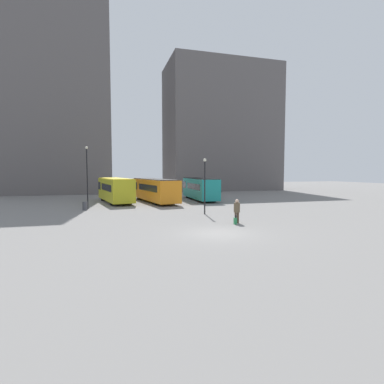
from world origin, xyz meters
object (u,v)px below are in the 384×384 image
(trash_bin, at_px, (85,206))
(bus_2, at_px, (200,188))
(suitcase, at_px, (235,221))
(lamp_post_0, at_px, (205,181))
(bus_0, at_px, (115,189))
(traveler, at_px, (237,209))
(bus_1, at_px, (154,189))
(lamp_post_1, at_px, (87,173))

(trash_bin, bearing_deg, bus_2, 26.59)
(bus_2, height_order, trash_bin, bus_2)
(suitcase, relative_size, lamp_post_0, 0.14)
(bus_0, xyz_separation_m, bus_2, (11.33, 0.28, -0.04))
(bus_0, relative_size, traveler, 5.70)
(bus_0, height_order, suitcase, bus_0)
(bus_0, height_order, bus_1, bus_0)
(suitcase, height_order, trash_bin, trash_bin)
(bus_2, bearing_deg, bus_1, 99.04)
(bus_0, height_order, trash_bin, bus_0)
(bus_2, xyz_separation_m, trash_bin, (-14.51, -7.26, -1.20))
(lamp_post_0, distance_m, lamp_post_1, 12.66)
(bus_1, bearing_deg, traveler, -177.79)
(bus_2, relative_size, suitcase, 14.30)
(bus_0, height_order, bus_2, bus_0)
(bus_2, distance_m, lamp_post_1, 15.78)
(suitcase, bearing_deg, traveler, -28.94)
(bus_1, distance_m, bus_2, 6.51)
(bus_1, height_order, lamp_post_1, lamp_post_1)
(bus_2, height_order, lamp_post_1, lamp_post_1)
(traveler, distance_m, lamp_post_1, 16.88)
(traveler, bearing_deg, suitcase, 151.06)
(bus_0, relative_size, lamp_post_0, 2.04)
(suitcase, xyz_separation_m, lamp_post_1, (-11.07, 12.60, 3.52))
(bus_2, distance_m, suitcase, 19.27)
(trash_bin, bearing_deg, suitcase, -45.98)
(bus_2, bearing_deg, bus_0, 92.71)
(bus_1, xyz_separation_m, bus_2, (6.45, 0.88, 0.00))
(bus_2, height_order, suitcase, bus_2)
(traveler, height_order, lamp_post_0, lamp_post_0)
(lamp_post_0, bearing_deg, trash_bin, 150.67)
(lamp_post_1, bearing_deg, bus_1, 34.94)
(traveler, bearing_deg, lamp_post_1, 50.69)
(bus_0, bearing_deg, suitcase, -166.43)
(bus_1, bearing_deg, bus_2, -91.36)
(suitcase, height_order, lamp_post_1, lamp_post_1)
(bus_2, distance_m, trash_bin, 16.27)
(lamp_post_0, height_order, lamp_post_1, lamp_post_1)
(lamp_post_0, relative_size, lamp_post_1, 0.78)
(trash_bin, bearing_deg, bus_0, 65.47)
(suitcase, xyz_separation_m, lamp_post_0, (-0.52, 5.63, 2.78))
(lamp_post_0, bearing_deg, bus_0, 120.20)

